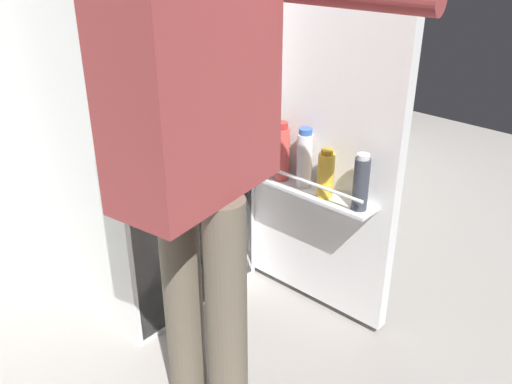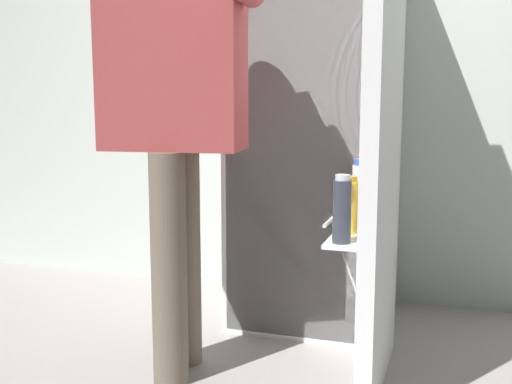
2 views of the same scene
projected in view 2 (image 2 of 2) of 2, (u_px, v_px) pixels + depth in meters
ground_plane at (280, 368)px, 2.27m from camera, size 5.59×5.59×0.00m
kitchen_wall at (336, 23)px, 2.93m from camera, size 4.40×0.10×2.59m
refrigerator at (322, 129)px, 2.61m from camera, size 0.69×1.25×1.65m
person at (176, 101)px, 2.09m from camera, size 0.60×0.73×1.58m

